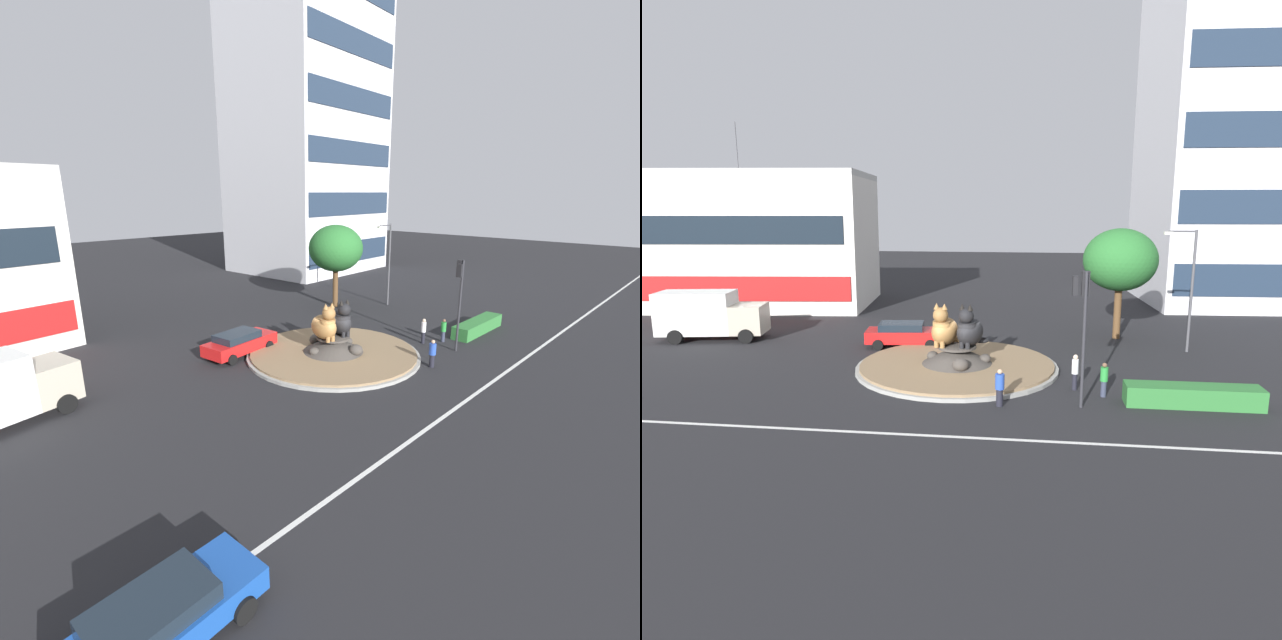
{
  "view_description": "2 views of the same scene",
  "coord_description": "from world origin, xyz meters",
  "views": [
    {
      "loc": [
        -19.37,
        -17.19,
        9.76
      ],
      "look_at": [
        0.29,
        1.4,
        1.96
      ],
      "focal_mm": 24.99,
      "sensor_mm": 36.0,
      "label": 1
    },
    {
      "loc": [
        3.68,
        -27.75,
        8.3
      ],
      "look_at": [
        -0.05,
        2.52,
        2.12
      ],
      "focal_mm": 30.84,
      "sensor_mm": 36.0,
      "label": 2
    }
  ],
  "objects": [
    {
      "name": "roundabout_island",
      "position": [
        0.01,
        -0.0,
        0.34
      ],
      "size": [
        10.65,
        10.65,
        1.25
      ],
      "color": "gray",
      "rests_on": "ground"
    },
    {
      "name": "ground_plane",
      "position": [
        0.0,
        0.0,
        0.0
      ],
      "size": [
        160.0,
        160.0,
        0.0
      ],
      "primitive_type": "plane",
      "color": "black"
    },
    {
      "name": "streetlight_arm",
      "position": [
        12.85,
        5.1,
        4.11
      ],
      "size": [
        1.86,
        0.24,
        7.15
      ],
      "rotation": [
        0.0,
        0.0,
        3.13
      ],
      "color": "#4C4C51",
      "rests_on": "ground"
    },
    {
      "name": "hatchback_near_shophouse",
      "position": [
        -3.82,
        4.36,
        0.8
      ],
      "size": [
        4.94,
        2.52,
        1.48
      ],
      "rotation": [
        0.0,
        0.0,
        0.12
      ],
      "color": "red",
      "rests_on": "ground"
    },
    {
      "name": "pedestrian_white_shirt",
      "position": [
        5.9,
        -2.79,
        0.91
      ],
      "size": [
        0.31,
        0.31,
        1.7
      ],
      "rotation": [
        0.0,
        0.0,
        0.58
      ],
      "color": "black",
      "rests_on": "ground"
    },
    {
      "name": "pedestrian_green_shirt",
      "position": [
        7.12,
        -3.59,
        0.83
      ],
      "size": [
        0.34,
        0.34,
        1.58
      ],
      "rotation": [
        0.0,
        0.0,
        2.21
      ],
      "color": "#33384C",
      "rests_on": "ground"
    },
    {
      "name": "traffic_light_mast",
      "position": [
        5.92,
        -5.03,
        4.22
      ],
      "size": [
        0.71,
        0.56,
        5.81
      ],
      "rotation": [
        0.0,
        0.0,
        1.62
      ],
      "color": "#2D2D33",
      "rests_on": "ground"
    },
    {
      "name": "sedan_on_far_lane",
      "position": [
        -16.29,
        -9.46,
        0.76
      ],
      "size": [
        4.74,
        2.1,
        1.42
      ],
      "rotation": [
        0.0,
        0.0,
        0.03
      ],
      "color": "#19479E",
      "rests_on": "ground"
    },
    {
      "name": "cat_statue_tabby",
      "position": [
        -0.69,
        0.07,
        2.09
      ],
      "size": [
        1.9,
        2.35,
        2.31
      ],
      "rotation": [
        0.0,
        0.0,
        -1.82
      ],
      "color": "#9E703D",
      "rests_on": "roundabout_island"
    },
    {
      "name": "pedestrian_blue_shirt",
      "position": [
        2.54,
        -5.37,
        0.86
      ],
      "size": [
        0.4,
        0.4,
        1.65
      ],
      "rotation": [
        0.0,
        0.0,
        6.26
      ],
      "color": "black",
      "rests_on": "ground"
    },
    {
      "name": "office_tower",
      "position": [
        22.18,
        24.3,
        16.89
      ],
      "size": [
        17.0,
        14.93,
        33.78
      ],
      "rotation": [
        0.0,
        0.0,
        0.05
      ],
      "color": "silver",
      "rests_on": "ground"
    },
    {
      "name": "lane_centreline",
      "position": [
        0.0,
        -8.83,
        0.0
      ],
      "size": [
        112.0,
        0.2,
        0.01
      ],
      "primitive_type": "cube",
      "color": "silver",
      "rests_on": "ground"
    },
    {
      "name": "clipped_hedge_strip",
      "position": [
        10.75,
        -4.36,
        0.45
      ],
      "size": [
        5.67,
        1.2,
        0.9
      ],
      "primitive_type": "cube",
      "color": "#2D7033",
      "rests_on": "ground"
    },
    {
      "name": "cat_statue_black",
      "position": [
        0.65,
        0.02,
        2.09
      ],
      "size": [
        1.89,
        2.3,
        2.3
      ],
      "rotation": [
        0.0,
        0.0,
        -1.85
      ],
      "color": "black",
      "rests_on": "roundabout_island"
    },
    {
      "name": "broadleaf_tree_behind_island",
      "position": [
        9.4,
        8.15,
        5.1
      ],
      "size": [
        4.67,
        4.67,
        7.11
      ],
      "color": "brown",
      "rests_on": "ground"
    }
  ]
}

